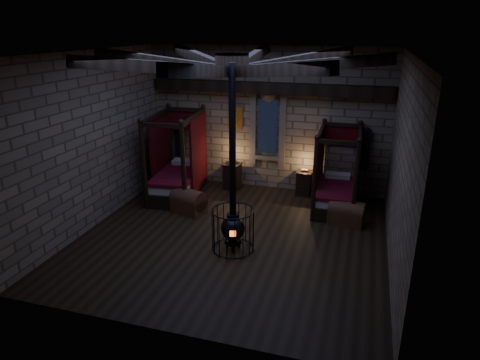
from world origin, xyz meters
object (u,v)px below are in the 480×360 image
(trunk_left, at_px, (189,202))
(bed_left, at_px, (178,175))
(bed_right, at_px, (336,189))
(stove, at_px, (233,225))
(trunk_right, at_px, (346,213))

(trunk_left, bearing_deg, bed_left, 143.83)
(bed_right, height_order, stove, stove)
(bed_left, distance_m, stove, 3.73)
(bed_left, bearing_deg, trunk_left, -61.55)
(bed_right, bearing_deg, bed_left, -176.80)
(bed_right, bearing_deg, trunk_left, -159.77)
(bed_left, distance_m, trunk_left, 1.40)
(bed_left, relative_size, trunk_left, 2.35)
(stove, bearing_deg, trunk_left, 120.73)
(bed_left, bearing_deg, trunk_right, -14.32)
(stove, bearing_deg, trunk_right, 25.27)
(trunk_right, bearing_deg, stove, -129.94)
(trunk_left, bearing_deg, stove, -24.05)
(trunk_left, relative_size, trunk_right, 1.10)
(bed_left, xyz_separation_m, bed_right, (4.51, 0.33, -0.06))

